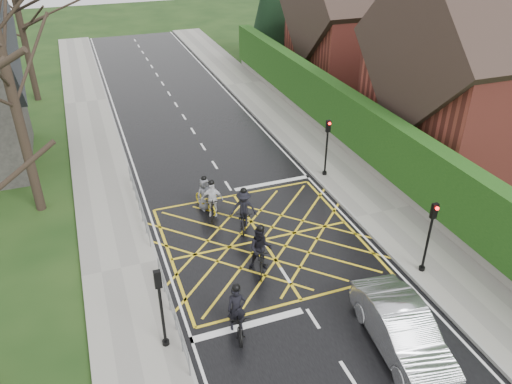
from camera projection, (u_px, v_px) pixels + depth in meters
ground at (263, 240)px, 21.57m from camera, size 120.00×120.00×0.00m
road at (263, 240)px, 21.57m from camera, size 9.00×80.00×0.01m
sidewalk_right at (382, 213)px, 23.31m from camera, size 3.00×80.00×0.15m
sidewalk_left at (121, 269)px, 19.76m from camera, size 3.00×80.00×0.15m
stone_wall at (352, 149)px, 28.55m from camera, size 0.50×38.00×0.70m
hedge at (355, 121)px, 27.66m from camera, size 0.90×38.00×2.80m
house_near at (493, 72)px, 26.78m from camera, size 11.80×9.80×11.30m
house_far at (359, 25)px, 38.29m from camera, size 9.80×8.80×10.30m
conifer at (272, 2)px, 43.25m from camera, size 4.60×4.60×10.00m
railing_south at (172, 306)px, 16.97m from camera, size 0.05×5.04×1.03m
railing_north at (138, 199)px, 23.03m from camera, size 0.05×6.04×1.03m
traffic_light_ne at (327, 148)px, 25.63m from camera, size 0.24×0.31×3.21m
traffic_light_se at (428, 239)px, 18.84m from camera, size 0.24×0.31×3.21m
traffic_light_sw at (162, 310)px, 15.58m from camera, size 0.24×0.31×3.21m
cyclist_rear at (237, 316)px, 16.78m from camera, size 1.01×2.09×1.95m
cyclist_back at (261, 253)px, 19.51m from camera, size 1.27×2.14×2.07m
cyclist_mid at (244, 213)px, 22.11m from camera, size 1.40×2.15×1.97m
cyclist_front at (213, 203)px, 22.89m from camera, size 1.12×1.93×1.86m
cyclist_lead at (205, 198)px, 23.38m from camera, size 1.08×1.94×1.79m
car at (403, 331)px, 16.00m from camera, size 2.15×4.89×1.56m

